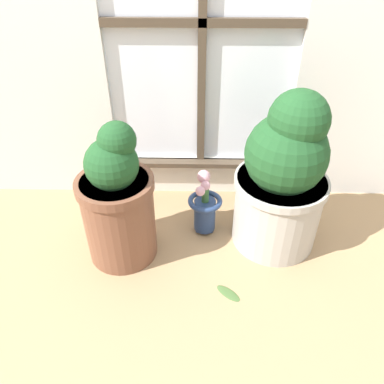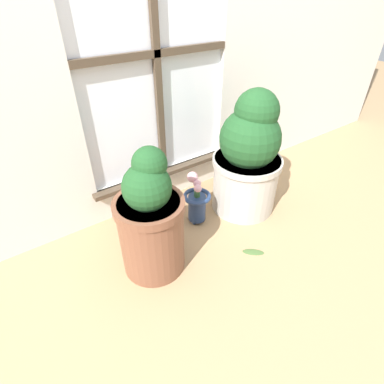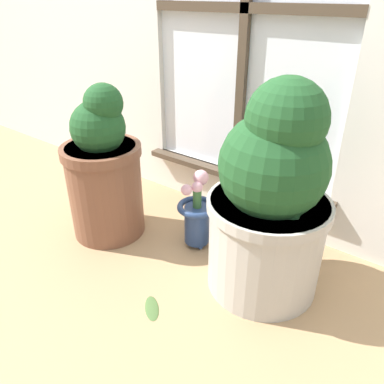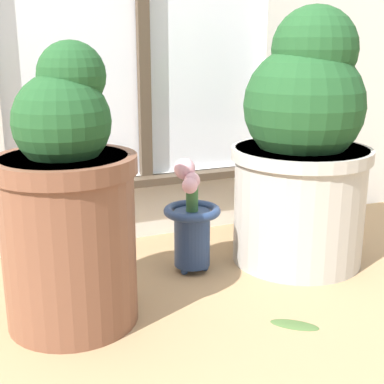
# 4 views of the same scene
# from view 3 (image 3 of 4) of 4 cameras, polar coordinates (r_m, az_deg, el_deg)

# --- Properties ---
(ground_plane) EXTENTS (10.00, 10.00, 0.00)m
(ground_plane) POSITION_cam_3_polar(r_m,az_deg,el_deg) (1.33, -9.44, -14.60)
(ground_plane) COLOR tan
(potted_plant_left) EXTENTS (0.31, 0.31, 0.62)m
(potted_plant_left) POSITION_cam_3_polar(r_m,az_deg,el_deg) (1.51, -13.28, 3.12)
(potted_plant_left) COLOR brown
(potted_plant_left) RESTS_ON ground_plane
(potted_plant_right) EXTENTS (0.39, 0.39, 0.71)m
(potted_plant_right) POSITION_cam_3_polar(r_m,az_deg,el_deg) (1.17, 11.84, -1.32)
(potted_plant_right) COLOR #B7B2A8
(potted_plant_right) RESTS_ON ground_plane
(flower_vase) EXTENTS (0.15, 0.15, 0.31)m
(flower_vase) POSITION_cam_3_polar(r_m,az_deg,el_deg) (1.44, 0.76, -3.36)
(flower_vase) COLOR navy
(flower_vase) RESTS_ON ground_plane
(fallen_leaf) EXTENTS (0.11, 0.11, 0.01)m
(fallen_leaf) POSITION_cam_3_polar(r_m,az_deg,el_deg) (1.26, -6.14, -17.09)
(fallen_leaf) COLOR #476633
(fallen_leaf) RESTS_ON ground_plane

